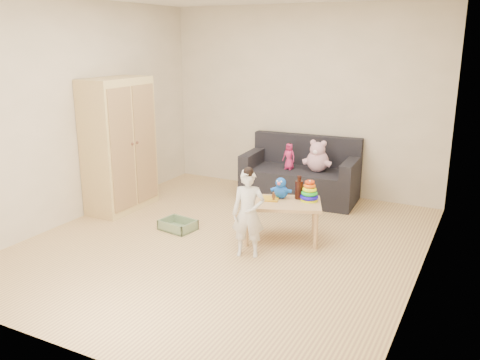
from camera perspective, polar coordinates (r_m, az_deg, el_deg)
The scene contains 13 objects.
room at distance 5.22m, azimuth -1.76°, elevation 6.28°, with size 4.50×4.50×4.50m.
wardrobe at distance 6.63m, azimuth -13.42°, elevation 3.85°, with size 0.47×0.93×1.68m, color #D4BB74.
sofa at distance 7.01m, azimuth 6.73°, elevation -0.48°, with size 1.53×0.76×0.43m, color black.
play_table at distance 5.59m, azimuth 4.65°, elevation -4.61°, with size 0.84×0.53×0.44m, color tan.
storage_bin at distance 5.96m, azimuth -7.00°, elevation -5.03°, with size 0.39×0.29×0.12m, color #6A825E, non-canonical shape.
toddler at distance 5.11m, azimuth 0.94°, elevation -3.89°, with size 0.33×0.22×0.88m, color silver.
pink_bear at distance 6.82m, azimuth 8.72°, elevation 2.42°, with size 0.31×0.27×0.36m, color #D79EB3, non-canonical shape.
doll at distance 6.89m, azimuth 5.53°, elevation 2.63°, with size 0.18×0.12×0.35m, color #C42460.
ring_stacker at distance 5.55m, azimuth 7.79°, elevation -1.42°, with size 0.20×0.20×0.23m.
brown_bottle at distance 5.61m, azimuth 6.64°, elevation -1.01°, with size 0.09×0.09×0.26m.
blue_plush at distance 5.61m, azimuth 4.63°, elevation -0.85°, with size 0.20×0.16×0.24m, color #1C67FF, non-canonical shape.
wooden_figure at distance 5.52m, azimuth 3.80°, elevation -1.87°, with size 0.04×0.03×0.10m, color brown, non-canonical shape.
yellow_book at distance 5.59m, azimuth 3.39°, elevation -2.11°, with size 0.19×0.19×0.01m, color gold.
Camera 1 is at (2.50, -4.51, 2.15)m, focal length 38.00 mm.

